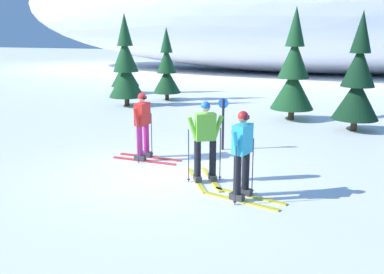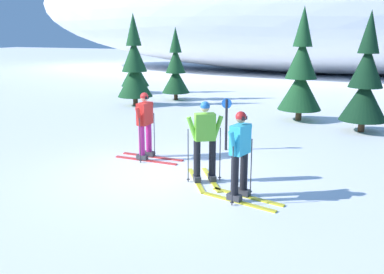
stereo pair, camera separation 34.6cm
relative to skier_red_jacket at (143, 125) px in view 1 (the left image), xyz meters
The scene contains 10 objects.
ground_plane 1.62m from the skier_red_jacket, 49.64° to the right, with size 120.00×120.00×0.00m, color white.
skier_red_jacket is the anchor object (origin of this frame).
skier_lime_jacket 2.30m from the skier_red_jacket, 28.90° to the right, with size 1.22×1.61×1.79m.
skier_cyan_jacket 3.50m from the skier_red_jacket, 31.15° to the right, with size 1.64×0.85×1.76m.
pine_tree_far_left 12.31m from the skier_red_jacket, 120.04° to the left, with size 1.46×1.46×3.79m.
pine_tree_left 8.40m from the skier_red_jacket, 120.61° to the left, with size 1.53×1.53×3.96m.
pine_tree_center_left 9.90m from the skier_red_jacket, 109.18° to the left, with size 1.31×1.31×3.40m.
pine_tree_center_right 7.18m from the skier_red_jacket, 65.78° to the left, with size 1.58×1.58×4.08m.
pine_tree_right 7.43m from the skier_red_jacket, 46.25° to the left, with size 1.49×1.49×3.87m.
trail_marker_post 2.30m from the skier_red_jacket, 43.42° to the left, with size 0.28×0.07×1.45m.
Camera 1 is at (3.92, -8.78, 3.24)m, focal length 41.00 mm.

